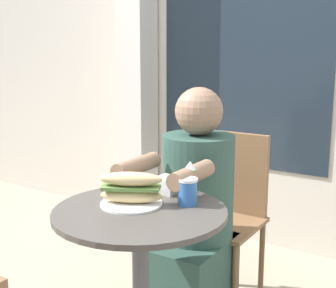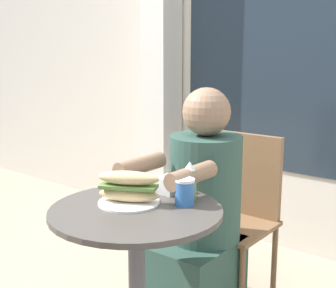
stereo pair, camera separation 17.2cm
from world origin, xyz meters
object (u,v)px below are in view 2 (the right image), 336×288
at_px(drink_cup, 185,192).
at_px(condiment_bottle, 190,181).
at_px(seated_diner, 200,231).
at_px(cafe_table, 137,264).
at_px(diner_chair, 240,205).
at_px(sandwich_on_plate, 129,189).

distance_m(drink_cup, condiment_bottle, 0.09).
height_order(seated_diner, drink_cup, seated_diner).
height_order(cafe_table, condiment_bottle, condiment_bottle).
height_order(cafe_table, drink_cup, drink_cup).
height_order(diner_chair, sandwich_on_plate, diner_chair).
xyz_separation_m(seated_diner, sandwich_on_plate, (0.00, -0.45, 0.30)).
relative_size(cafe_table, diner_chair, 0.85).
relative_size(seated_diner, sandwich_on_plate, 4.90).
relative_size(diner_chair, condiment_bottle, 6.26).
distance_m(cafe_table, diner_chair, 0.83).
distance_m(seated_diner, sandwich_on_plate, 0.54).
xyz_separation_m(cafe_table, drink_cup, (0.11, 0.13, 0.26)).
height_order(diner_chair, condiment_bottle, condiment_bottle).
height_order(diner_chair, seated_diner, seated_diner).
xyz_separation_m(cafe_table, seated_diner, (-0.06, 0.48, -0.04)).
bearing_deg(sandwich_on_plate, diner_chair, 90.19).
xyz_separation_m(cafe_table, diner_chair, (-0.06, 0.82, -0.01)).
bearing_deg(condiment_bottle, diner_chair, 102.45).
xyz_separation_m(diner_chair, seated_diner, (0.00, -0.35, -0.03)).
distance_m(cafe_table, seated_diner, 0.48).
relative_size(cafe_table, drink_cup, 7.65).
bearing_deg(diner_chair, seated_diner, 89.60).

